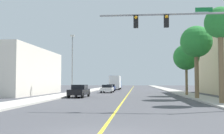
{
  "coord_description": "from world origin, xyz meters",
  "views": [
    {
      "loc": [
        1.3,
        -8.64,
        1.82
      ],
      "look_at": [
        -1.4,
        20.6,
        3.47
      ],
      "focal_mm": 42.94,
      "sensor_mm": 36.0,
      "label": 1
    }
  ],
  "objects": [
    {
      "name": "car_white",
      "position": [
        -3.67,
        36.76,
        0.71
      ],
      "size": [
        1.97,
        4.19,
        1.37
      ],
      "rotation": [
        0.0,
        0.0,
        -0.02
      ],
      "color": "white",
      "rests_on": "ground"
    },
    {
      "name": "palm_far",
      "position": [
        7.76,
        26.94,
        5.05
      ],
      "size": [
        3.37,
        3.37,
        6.62
      ],
      "color": "brown",
      "rests_on": "sidewalk_right"
    },
    {
      "name": "car_black",
      "position": [
        -5.53,
        22.85,
        0.77
      ],
      "size": [
        1.88,
        4.56,
        1.5
      ],
      "rotation": [
        0.0,
        0.0,
        3.12
      ],
      "color": "black",
      "rests_on": "ground"
    },
    {
      "name": "street_lamp",
      "position": [
        -7.49,
        27.24,
        4.65
      ],
      "size": [
        0.56,
        0.28,
        8.14
      ],
      "color": "gray",
      "rests_on": "sidewalk_left"
    },
    {
      "name": "lane_marking_center",
      "position": [
        0.0,
        42.0,
        0.0
      ],
      "size": [
        0.16,
        144.0,
        0.01
      ],
      "primitive_type": "cube",
      "color": "yellow",
      "rests_on": "ground"
    },
    {
      "name": "traffic_signal_mast",
      "position": [
        4.87,
        9.0,
        4.91
      ],
      "size": [
        8.64,
        0.36,
        6.58
      ],
      "color": "gray",
      "rests_on": "sidewalk_right"
    },
    {
      "name": "sidewalk_right",
      "position": [
        8.45,
        42.0,
        0.07
      ],
      "size": [
        2.92,
        168.0,
        0.15
      ],
      "primitive_type": "cube",
      "color": "#B2ADA3",
      "rests_on": "ground"
    },
    {
      "name": "car_blue",
      "position": [
        -4.0,
        46.24,
        0.71
      ],
      "size": [
        2.0,
        4.23,
        1.35
      ],
      "rotation": [
        0.0,
        0.0,
        0.04
      ],
      "color": "#1E389E",
      "rests_on": "ground"
    },
    {
      "name": "building_left_near",
      "position": [
        -18.05,
        29.41,
        3.34
      ],
      "size": [
        11.58,
        18.09,
        6.68
      ],
      "primitive_type": "cube",
      "color": "silver",
      "rests_on": "ground"
    },
    {
      "name": "palm_mid",
      "position": [
        7.6,
        20.22,
        6.01
      ],
      "size": [
        3.34,
        3.34,
        7.62
      ],
      "color": "brown",
      "rests_on": "sidewalk_right"
    },
    {
      "name": "palm_near",
      "position": [
        8.06,
        13.49,
        6.43
      ],
      "size": [
        2.53,
        2.53,
        7.76
      ],
      "color": "brown",
      "rests_on": "sidewalk_right"
    },
    {
      "name": "sidewalk_left",
      "position": [
        -8.45,
        42.0,
        0.07
      ],
      "size": [
        2.92,
        168.0,
        0.15
      ],
      "primitive_type": "cube",
      "color": "beige",
      "rests_on": "ground"
    },
    {
      "name": "delivery_truck",
      "position": [
        -3.82,
        55.61,
        1.74
      ],
      "size": [
        2.45,
        8.92,
        3.29
      ],
      "rotation": [
        0.0,
        0.0,
        0.01
      ],
      "color": "#194799",
      "rests_on": "ground"
    },
    {
      "name": "ground",
      "position": [
        0.0,
        42.0,
        0.0
      ],
      "size": [
        192.0,
        192.0,
        0.0
      ],
      "primitive_type": "plane",
      "color": "#47474C"
    }
  ]
}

